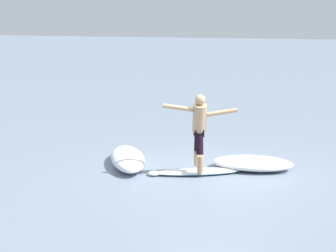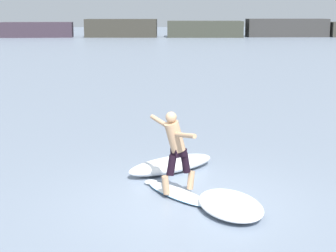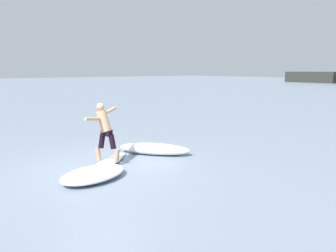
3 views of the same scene
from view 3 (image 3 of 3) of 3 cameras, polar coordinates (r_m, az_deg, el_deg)
The scene contains 5 objects.
ground_plane at distance 9.11m, azimuth -11.51°, elevation -7.04°, with size 200.00×200.00×0.00m, color gray.
surfboard at distance 9.35m, azimuth -10.36°, elevation -6.24°, with size 1.49×1.88×0.23m.
surfer at distance 9.14m, azimuth -11.03°, elevation -0.25°, with size 0.92×1.37×1.62m.
wave_foam_at_tail at distance 10.25m, azimuth -2.40°, elevation -3.99°, with size 2.28×1.91×0.33m.
wave_foam_at_nose at distance 8.13m, azimuth -12.88°, elevation -8.17°, with size 1.44×1.94×0.26m.
Camera 3 is at (7.70, -4.12, 2.61)m, focal length 35.00 mm.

